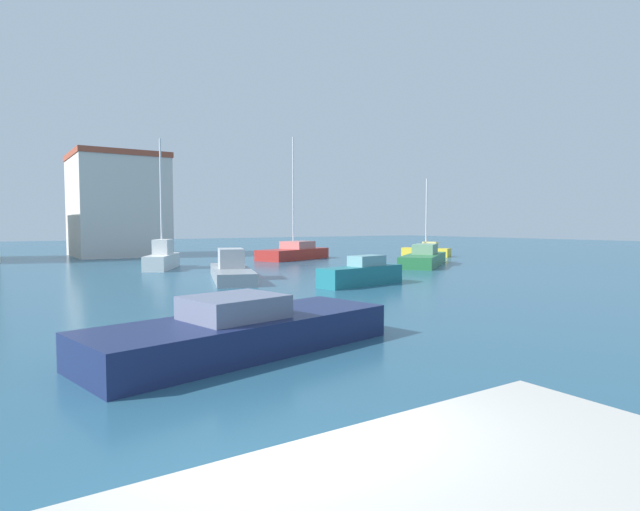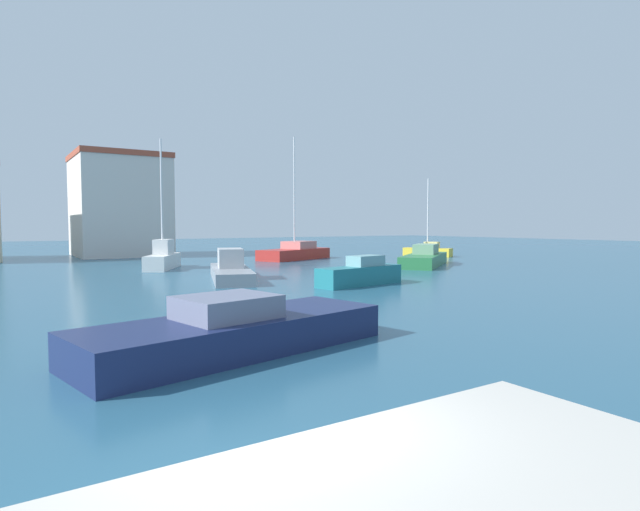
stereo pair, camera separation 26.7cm
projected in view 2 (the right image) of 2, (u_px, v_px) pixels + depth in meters
water at (339, 275)px, 29.89m from camera, size 160.00×160.00×0.00m
sailboat_yellow_outer_mooring at (428, 251)px, 47.60m from camera, size 2.93×4.50×7.15m
motorboat_teal_center_channel at (361, 274)px, 25.11m from camera, size 5.01×2.12×1.43m
motorboat_green_inner_mooring at (424, 258)px, 37.10m from camera, size 7.84×6.68×1.52m
sailboat_white_far_right at (163, 257)px, 34.35m from camera, size 3.67×5.15×8.57m
motorboat_navy_distant_east at (236, 331)px, 11.98m from camera, size 7.73×3.85×1.33m
motorboat_grey_distant_north at (231, 270)px, 27.65m from camera, size 4.27×7.75×1.66m
sailboat_red_mid_harbor at (295, 252)px, 43.78m from camera, size 7.61×5.15×10.27m
harbor_office at (120, 205)px, 48.74m from camera, size 7.97×9.10×9.49m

